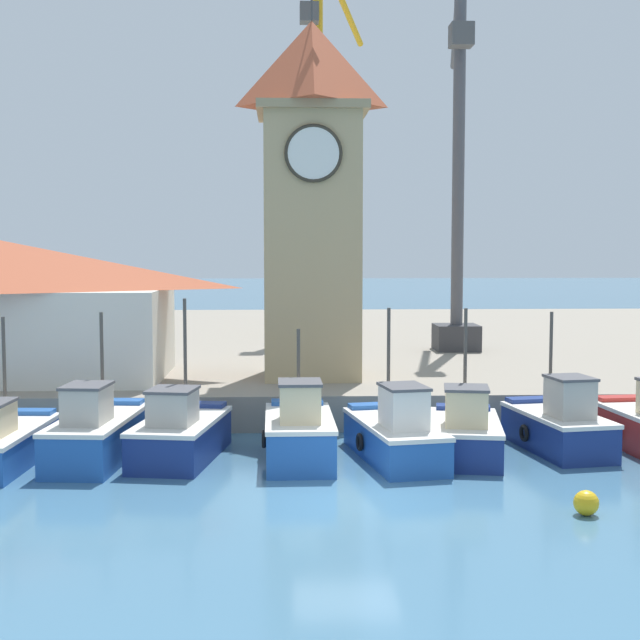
{
  "coord_description": "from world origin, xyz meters",
  "views": [
    {
      "loc": [
        -1.49,
        -20.76,
        6.0
      ],
      "look_at": [
        -0.2,
        9.67,
        3.5
      ],
      "focal_mm": 50.0,
      "sensor_mm": 36.0,
      "label": 1
    }
  ],
  "objects_px": {
    "clock_tower": "(312,191)",
    "port_crane_far": "(458,211)",
    "port_crane_near": "(319,187)",
    "mooring_buoy": "(586,503)",
    "fishing_boat_mid_right": "(395,434)",
    "fishing_boat_left_inner": "(96,433)",
    "fishing_boat_right_inner": "(465,433)",
    "fishing_boat_center": "(299,433)",
    "fishing_boat_right_outer": "(558,425)",
    "fishing_boat_mid_left": "(180,433)"
  },
  "relations": [
    {
      "from": "fishing_boat_center",
      "to": "clock_tower",
      "type": "bearing_deg",
      "value": 85.62
    },
    {
      "from": "fishing_boat_left_inner",
      "to": "fishing_boat_right_outer",
      "type": "height_order",
      "value": "fishing_boat_left_inner"
    },
    {
      "from": "fishing_boat_right_inner",
      "to": "fishing_boat_right_outer",
      "type": "xyz_separation_m",
      "value": [
        2.93,
        0.73,
        0.05
      ]
    },
    {
      "from": "fishing_boat_center",
      "to": "port_crane_near",
      "type": "bearing_deg",
      "value": 86.33
    },
    {
      "from": "fishing_boat_center",
      "to": "fishing_boat_right_inner",
      "type": "bearing_deg",
      "value": 2.62
    },
    {
      "from": "port_crane_near",
      "to": "mooring_buoy",
      "type": "distance_m",
      "value": 31.88
    },
    {
      "from": "fishing_boat_mid_right",
      "to": "port_crane_far",
      "type": "relative_size",
      "value": 0.29
    },
    {
      "from": "port_crane_far",
      "to": "mooring_buoy",
      "type": "distance_m",
      "value": 23.28
    },
    {
      "from": "clock_tower",
      "to": "port_crane_near",
      "type": "xyz_separation_m",
      "value": [
        0.96,
        16.57,
        1.27
      ]
    },
    {
      "from": "fishing_boat_center",
      "to": "fishing_boat_right_outer",
      "type": "xyz_separation_m",
      "value": [
        7.66,
        0.94,
        -0.05
      ]
    },
    {
      "from": "fishing_boat_right_outer",
      "to": "fishing_boat_mid_left",
      "type": "bearing_deg",
      "value": -177.09
    },
    {
      "from": "fishing_boat_center",
      "to": "port_crane_far",
      "type": "height_order",
      "value": "port_crane_far"
    },
    {
      "from": "fishing_boat_mid_right",
      "to": "clock_tower",
      "type": "distance_m",
      "value": 11.22
    },
    {
      "from": "fishing_boat_mid_left",
      "to": "port_crane_far",
      "type": "relative_size",
      "value": 0.27
    },
    {
      "from": "fishing_boat_right_outer",
      "to": "mooring_buoy",
      "type": "bearing_deg",
      "value": -101.95
    },
    {
      "from": "fishing_boat_right_outer",
      "to": "fishing_boat_right_inner",
      "type": "bearing_deg",
      "value": -166.07
    },
    {
      "from": "fishing_boat_left_inner",
      "to": "fishing_boat_right_inner",
      "type": "height_order",
      "value": "fishing_boat_right_inner"
    },
    {
      "from": "fishing_boat_mid_right",
      "to": "port_crane_far",
      "type": "height_order",
      "value": "port_crane_far"
    },
    {
      "from": "fishing_boat_mid_left",
      "to": "fishing_boat_right_inner",
      "type": "bearing_deg",
      "value": -1.18
    },
    {
      "from": "fishing_boat_mid_left",
      "to": "fishing_boat_center",
      "type": "height_order",
      "value": "fishing_boat_mid_left"
    },
    {
      "from": "fishing_boat_left_inner",
      "to": "fishing_boat_right_inner",
      "type": "distance_m",
      "value": 10.42
    },
    {
      "from": "fishing_boat_center",
      "to": "clock_tower",
      "type": "relative_size",
      "value": 0.3
    },
    {
      "from": "mooring_buoy",
      "to": "fishing_boat_mid_right",
      "type": "bearing_deg",
      "value": 123.97
    },
    {
      "from": "port_crane_far",
      "to": "fishing_boat_mid_left",
      "type": "bearing_deg",
      "value": -124.15
    },
    {
      "from": "fishing_boat_center",
      "to": "mooring_buoy",
      "type": "height_order",
      "value": "fishing_boat_center"
    },
    {
      "from": "fishing_boat_mid_right",
      "to": "fishing_boat_right_inner",
      "type": "distance_m",
      "value": 2.03
    },
    {
      "from": "fishing_boat_left_inner",
      "to": "fishing_boat_mid_left",
      "type": "relative_size",
      "value": 1.05
    },
    {
      "from": "clock_tower",
      "to": "port_crane_near",
      "type": "relative_size",
      "value": 0.69
    },
    {
      "from": "fishing_boat_mid_left",
      "to": "port_crane_near",
      "type": "xyz_separation_m",
      "value": [
        4.95,
        24.48,
        8.57
      ]
    },
    {
      "from": "fishing_boat_center",
      "to": "fishing_boat_right_inner",
      "type": "distance_m",
      "value": 4.74
    },
    {
      "from": "fishing_boat_mid_right",
      "to": "mooring_buoy",
      "type": "bearing_deg",
      "value": -56.03
    },
    {
      "from": "port_crane_near",
      "to": "fishing_boat_right_outer",
      "type": "bearing_deg",
      "value": -75.77
    },
    {
      "from": "fishing_boat_right_inner",
      "to": "fishing_boat_mid_left",
      "type": "bearing_deg",
      "value": 178.82
    },
    {
      "from": "port_crane_near",
      "to": "mooring_buoy",
      "type": "height_order",
      "value": "port_crane_near"
    },
    {
      "from": "clock_tower",
      "to": "port_crane_far",
      "type": "distance_m",
      "value": 10.97
    },
    {
      "from": "fishing_boat_mid_left",
      "to": "port_crane_near",
      "type": "relative_size",
      "value": 0.22
    },
    {
      "from": "fishing_boat_left_inner",
      "to": "fishing_boat_right_outer",
      "type": "relative_size",
      "value": 1.11
    },
    {
      "from": "fishing_boat_mid_left",
      "to": "fishing_boat_right_inner",
      "type": "xyz_separation_m",
      "value": [
        8.09,
        -0.17,
        -0.02
      ]
    },
    {
      "from": "fishing_boat_mid_left",
      "to": "clock_tower",
      "type": "bearing_deg",
      "value": 63.21
    },
    {
      "from": "fishing_boat_mid_right",
      "to": "fishing_boat_right_inner",
      "type": "bearing_deg",
      "value": 5.24
    },
    {
      "from": "fishing_boat_left_inner",
      "to": "fishing_boat_mid_right",
      "type": "xyz_separation_m",
      "value": [
        8.4,
        -0.21,
        -0.05
      ]
    },
    {
      "from": "fishing_boat_right_inner",
      "to": "clock_tower",
      "type": "distance_m",
      "value": 11.64
    },
    {
      "from": "clock_tower",
      "to": "mooring_buoy",
      "type": "height_order",
      "value": "clock_tower"
    },
    {
      "from": "fishing_boat_mid_right",
      "to": "mooring_buoy",
      "type": "distance_m",
      "value": 6.5
    },
    {
      "from": "fishing_boat_mid_right",
      "to": "mooring_buoy",
      "type": "xyz_separation_m",
      "value": [
        3.62,
        -5.37,
        -0.46
      ]
    },
    {
      "from": "fishing_boat_center",
      "to": "fishing_boat_mid_left",
      "type": "bearing_deg",
      "value": 173.49
    },
    {
      "from": "port_crane_near",
      "to": "port_crane_far",
      "type": "height_order",
      "value": "port_crane_near"
    },
    {
      "from": "fishing_boat_right_inner",
      "to": "fishing_boat_right_outer",
      "type": "height_order",
      "value": "fishing_boat_right_inner"
    },
    {
      "from": "clock_tower",
      "to": "port_crane_far",
      "type": "bearing_deg",
      "value": 49.91
    },
    {
      "from": "fishing_boat_left_inner",
      "to": "fishing_boat_center",
      "type": "xyz_separation_m",
      "value": [
        5.69,
        -0.24,
        0.02
      ]
    }
  ]
}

